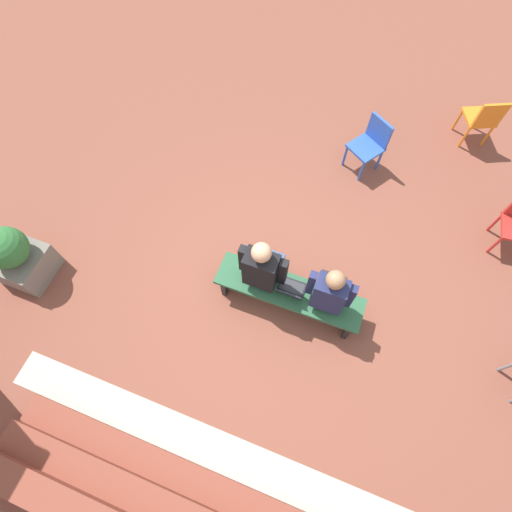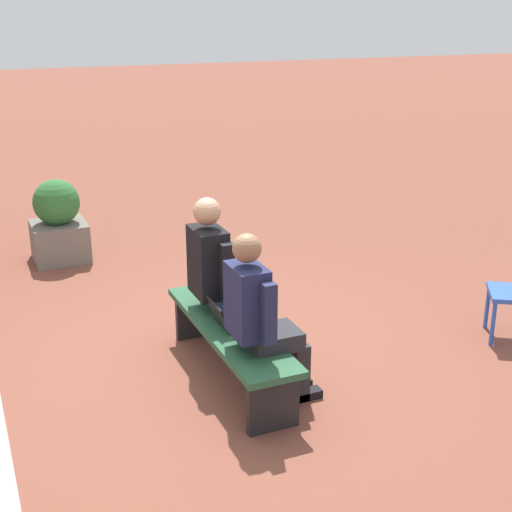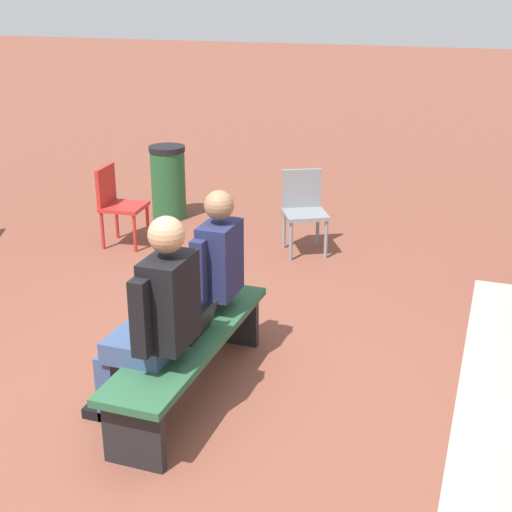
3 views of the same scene
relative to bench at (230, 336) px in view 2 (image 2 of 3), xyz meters
name	(u,v)px [view 2 (image 2 of 3)]	position (x,y,z in m)	size (l,w,h in m)	color
ground_plane	(213,365)	(0.23, 0.06, -0.35)	(60.00, 60.00, 0.00)	brown
bench	(230,336)	(0.00, 0.00, 0.00)	(1.80, 0.44, 0.45)	#285638
person_student	(261,315)	(-0.44, -0.07, 0.35)	(0.53, 0.66, 1.32)	#232328
person_adult	(221,275)	(0.35, -0.07, 0.38)	(0.56, 0.71, 1.38)	#384C75
laptop	(229,320)	(-0.01, 0.01, 0.15)	(0.32, 0.29, 0.21)	black
planter	(58,223)	(3.32, 0.78, 0.08)	(0.60, 0.60, 0.94)	#6B665B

